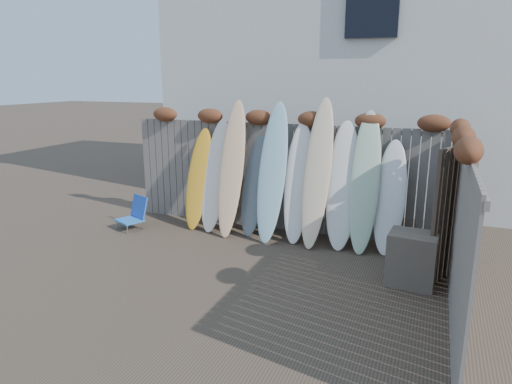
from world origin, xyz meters
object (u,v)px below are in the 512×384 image
at_px(beach_chair, 134,214).
at_px(wooden_crate, 412,259).
at_px(lattice_panel, 454,211).
at_px(surfboard_0, 199,179).

xyz_separation_m(beach_chair, wooden_crate, (5.08, -0.64, 0.09)).
height_order(beach_chair, lattice_panel, lattice_panel).
height_order(lattice_panel, surfboard_0, lattice_panel).
bearing_deg(wooden_crate, surfboard_0, 163.26).
relative_size(lattice_panel, surfboard_0, 0.98).
relative_size(beach_chair, lattice_panel, 0.33).
bearing_deg(beach_chair, surfboard_0, 26.64).
height_order(beach_chair, wooden_crate, wooden_crate).
relative_size(beach_chair, wooden_crate, 0.85).
xyz_separation_m(wooden_crate, lattice_panel, (0.50, 0.56, 0.58)).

